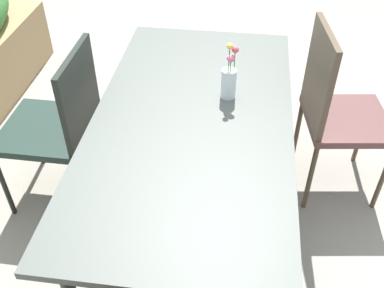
{
  "coord_description": "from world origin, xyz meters",
  "views": [
    {
      "loc": [
        -1.75,
        -0.25,
        2.0
      ],
      "look_at": [
        -0.1,
        -0.03,
        0.56
      ],
      "focal_mm": 41.99,
      "sensor_mm": 36.0,
      "label": 1
    }
  ],
  "objects_px": {
    "chair_far_side": "(60,120)",
    "flower_vase": "(229,80)",
    "dining_table": "(192,128)",
    "chair_near_right": "(335,107)"
  },
  "relations": [
    {
      "from": "dining_table",
      "to": "chair_near_right",
      "type": "relative_size",
      "value": 1.77
    },
    {
      "from": "dining_table",
      "to": "chair_far_side",
      "type": "distance_m",
      "value": 0.75
    },
    {
      "from": "chair_far_side",
      "to": "flower_vase",
      "type": "bearing_deg",
      "value": -84.55
    },
    {
      "from": "chair_far_side",
      "to": "flower_vase",
      "type": "relative_size",
      "value": 3.18
    },
    {
      "from": "dining_table",
      "to": "flower_vase",
      "type": "bearing_deg",
      "value": -36.96
    },
    {
      "from": "dining_table",
      "to": "flower_vase",
      "type": "relative_size",
      "value": 6.09
    },
    {
      "from": "chair_near_right",
      "to": "dining_table",
      "type": "bearing_deg",
      "value": -69.1
    },
    {
      "from": "dining_table",
      "to": "chair_far_side",
      "type": "bearing_deg",
      "value": 80.28
    },
    {
      "from": "chair_far_side",
      "to": "flower_vase",
      "type": "distance_m",
      "value": 0.93
    },
    {
      "from": "chair_far_side",
      "to": "flower_vase",
      "type": "xyz_separation_m",
      "value": [
        0.08,
        -0.88,
        0.28
      ]
    }
  ]
}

